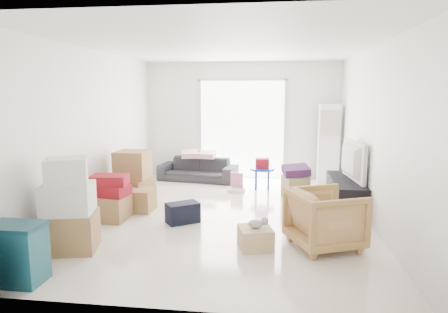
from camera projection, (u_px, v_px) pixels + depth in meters
name	position (u px, v px, depth m)	size (l,w,h in m)	color
room_shell	(227.00, 133.00, 6.41)	(4.98, 6.48, 3.18)	white
sliding_door	(242.00, 125.00, 9.34)	(2.10, 0.04, 2.33)	white
ac_tower	(328.00, 144.00, 8.83)	(0.45, 0.30, 1.75)	white
tv_console	(346.00, 194.00, 6.90)	(0.47, 1.57, 0.52)	black
television	(346.00, 175.00, 6.84)	(1.16, 0.67, 0.15)	black
sofa	(198.00, 166.00, 9.13)	(1.77, 0.52, 0.69)	#28292E
pillow_left	(190.00, 148.00, 9.13)	(0.40, 0.32, 0.13)	#D99EA5
pillow_right	(207.00, 148.00, 9.06)	(0.39, 0.31, 0.13)	#D99EA5
armchair	(325.00, 216.00, 5.13)	(0.82, 0.77, 0.84)	tan
storage_bins	(17.00, 253.00, 4.18)	(0.56, 0.39, 0.64)	#164A59
box_stack_a	(69.00, 210.00, 5.03)	(0.76, 0.67, 1.19)	olive
box_stack_b	(110.00, 199.00, 6.29)	(0.64, 0.56, 0.72)	olive
box_stack_c	(133.00, 178.00, 7.22)	(0.77, 0.70, 0.96)	olive
loose_box	(140.00, 200.00, 6.79)	(0.45, 0.45, 0.37)	olive
duffel_bag	(183.00, 213.00, 6.17)	(0.49, 0.29, 0.31)	black
ottoman	(295.00, 187.00, 7.61)	(0.43, 0.43, 0.43)	tan
blanket	(296.00, 172.00, 7.56)	(0.47, 0.47, 0.14)	#3E1D49
kids_table	(262.00, 167.00, 8.29)	(0.52, 0.52, 0.65)	#0F25BD
toy_walker	(236.00, 187.00, 8.11)	(0.34, 0.32, 0.38)	silver
wood_crate	(255.00, 238.00, 5.15)	(0.41, 0.41, 0.27)	#D8AE7D
plush_bunny	(258.00, 223.00, 5.12)	(0.26, 0.15, 0.13)	#B2ADA8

